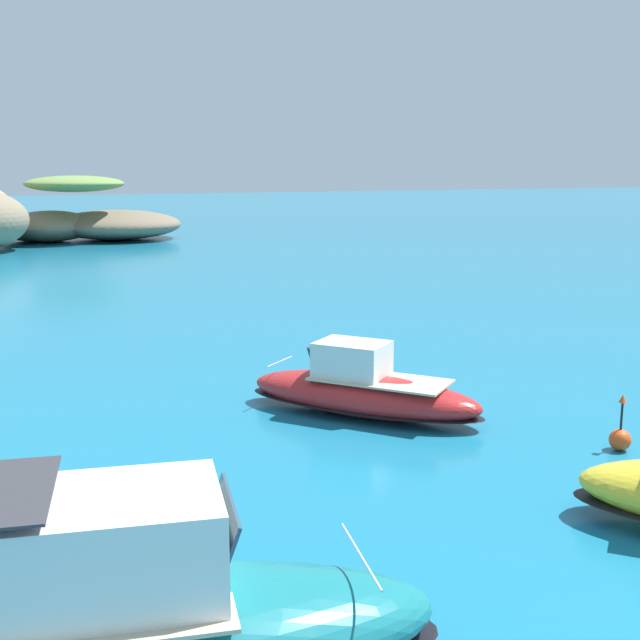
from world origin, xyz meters
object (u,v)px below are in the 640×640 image
Objects in this scene: motorboat_teal at (87,636)px; channel_buoy at (620,438)px; islet_small at (85,220)px; motorboat_red at (362,391)px.

motorboat_teal is 7.07× the size of channel_buoy.
islet_small is 3.04× the size of motorboat_red.
motorboat_red reaches higher than channel_buoy.
motorboat_teal is 1.50× the size of motorboat_red.
islet_small is at bearing 93.82° from channel_buoy.
motorboat_teal is 13.77m from motorboat_red.
motorboat_teal is at bearing -97.53° from islet_small.
islet_small is at bearing 89.74° from motorboat_red.
islet_small reaches higher than channel_buoy.
islet_small is 61.30m from motorboat_red.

